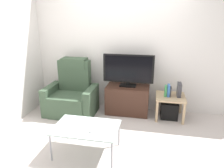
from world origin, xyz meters
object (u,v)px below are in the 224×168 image
at_px(side_table, 170,99).
at_px(cell_phone, 94,130).
at_px(television, 128,70).
at_px(book_middle, 168,90).
at_px(book_rightmost, 170,92).
at_px(book_leftmost, 166,91).
at_px(game_console, 179,90).
at_px(recliner_armchair, 72,95).
at_px(tv_stand, 127,99).
at_px(coffee_table, 86,128).
at_px(subwoofer_box, 169,110).

bearing_deg(side_table, cell_phone, -126.52).
xyz_separation_m(television, book_middle, (0.78, -0.10, -0.34)).
relative_size(book_rightmost, cell_phone, 1.23).
distance_m(book_leftmost, cell_phone, 1.75).
xyz_separation_m(side_table, game_console, (0.14, 0.01, 0.20)).
height_order(recliner_armchair, side_table, recliner_armchair).
height_order(tv_stand, coffee_table, tv_stand).
bearing_deg(game_console, book_leftmost, -173.02).
bearing_deg(tv_stand, game_console, -3.00).
relative_size(tv_stand, book_middle, 3.71).
bearing_deg(television, cell_phone, -99.43).
xyz_separation_m(recliner_armchair, book_middle, (1.88, 0.11, 0.19)).
height_order(tv_stand, game_console, game_console).
bearing_deg(book_rightmost, book_middle, 180.00).
relative_size(tv_stand, subwoofer_box, 2.65).
xyz_separation_m(subwoofer_box, game_console, (0.15, 0.01, 0.42)).
height_order(book_leftmost, book_rightmost, book_leftmost).
bearing_deg(recliner_armchair, coffee_table, -69.10).
relative_size(book_middle, book_rightmost, 1.23).
height_order(book_middle, book_rightmost, book_middle).
xyz_separation_m(book_middle, book_rightmost, (0.03, 0.00, -0.02)).
xyz_separation_m(subwoofer_box, coffee_table, (-1.22, -1.39, 0.23)).
relative_size(subwoofer_box, book_leftmost, 1.59).
bearing_deg(book_leftmost, subwoofer_box, 11.31).
bearing_deg(book_rightmost, coffee_table, -131.31).
xyz_separation_m(tv_stand, side_table, (0.83, -0.06, 0.09)).
relative_size(subwoofer_box, book_middle, 1.40).
bearing_deg(subwoofer_box, book_middle, -157.36).
relative_size(recliner_armchair, side_table, 2.00).
xyz_separation_m(book_leftmost, coffee_table, (-1.12, -1.37, -0.15)).
relative_size(television, coffee_table, 1.09).
relative_size(coffee_table, cell_phone, 6.00).
distance_m(book_middle, coffee_table, 1.80).
bearing_deg(side_table, book_rightmost, -131.38).
relative_size(tv_stand, game_console, 3.23).
relative_size(recliner_armchair, book_rightmost, 5.84).
relative_size(side_table, game_console, 2.07).
height_order(tv_stand, recliner_armchair, recliner_armchair).
bearing_deg(book_rightmost, cell_phone, -126.45).
distance_m(book_leftmost, book_rightmost, 0.08).
bearing_deg(television, side_table, -5.50).
xyz_separation_m(side_table, cell_phone, (-1.08, -1.46, 0.05)).
height_order(game_console, cell_phone, game_console).
bearing_deg(side_table, recliner_armchair, -176.00).
relative_size(tv_stand, television, 0.86).
distance_m(book_rightmost, coffee_table, 1.82).
bearing_deg(book_rightmost, side_table, 48.62).
bearing_deg(book_middle, cell_phone, -125.66).
distance_m(book_middle, game_console, 0.20).
distance_m(side_table, book_leftmost, 0.20).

